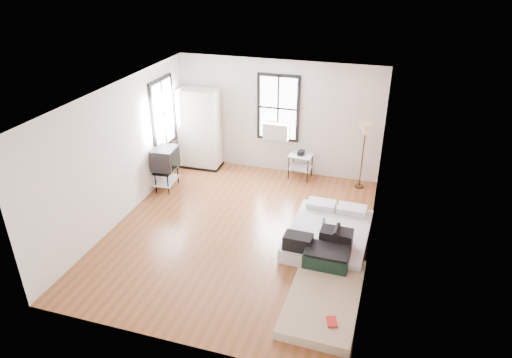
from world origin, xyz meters
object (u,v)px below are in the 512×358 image
(mattress_bare, at_px, (325,287))
(wardrobe, at_px, (200,129))
(floor_lamp, at_px, (365,133))
(side_table, at_px, (301,159))
(tv_stand, at_px, (165,160))
(mattress_main, at_px, (328,234))

(mattress_bare, distance_m, wardrobe, 5.62)
(floor_lamp, bearing_deg, side_table, 177.24)
(wardrobe, height_order, floor_lamp, wardrobe)
(mattress_bare, relative_size, floor_lamp, 1.33)
(tv_stand, bearing_deg, side_table, 22.75)
(side_table, distance_m, floor_lamp, 1.69)
(tv_stand, bearing_deg, floor_lamp, 13.61)
(mattress_bare, bearing_deg, tv_stand, 149.16)
(wardrobe, height_order, side_table, wardrobe)
(floor_lamp, relative_size, tv_stand, 1.56)
(wardrobe, xyz_separation_m, side_table, (2.59, 0.07, -0.52))
(wardrobe, bearing_deg, floor_lamp, -0.57)
(side_table, height_order, tv_stand, tv_stand)
(mattress_main, xyz_separation_m, side_table, (-1.09, 2.55, 0.31))
(mattress_bare, height_order, wardrobe, wardrobe)
(mattress_bare, distance_m, floor_lamp, 4.17)
(mattress_bare, height_order, side_table, side_table)
(mattress_bare, xyz_separation_m, floor_lamp, (0.18, 3.98, 1.22))
(mattress_main, distance_m, side_table, 2.79)
(mattress_main, relative_size, mattress_bare, 0.96)
(floor_lamp, bearing_deg, wardrobe, 180.00)
(mattress_main, bearing_deg, wardrobe, 148.00)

